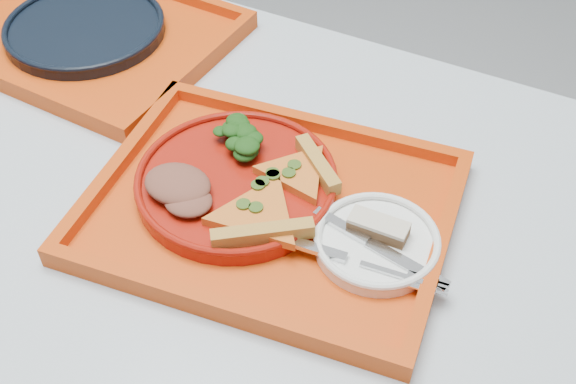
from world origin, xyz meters
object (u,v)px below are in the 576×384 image
object	(u,v)px
tray_main	(270,211)
dessert_bar	(378,227)
tray_far	(87,37)
navy_plate	(85,30)
dinner_plate	(237,184)

from	to	relation	value
tray_main	dessert_bar	xyz separation A→B (m)	(0.14, 0.01, 0.03)
tray_far	navy_plate	bearing A→B (deg)	-177.49
tray_far	dinner_plate	bearing A→B (deg)	-23.41
navy_plate	dessert_bar	distance (m)	0.63
tray_far	navy_plate	world-z (taller)	navy_plate
tray_far	navy_plate	distance (m)	0.01
tray_far	dinner_plate	size ratio (longest dim) A/B	1.73
tray_far	dessert_bar	world-z (taller)	dessert_bar
tray_main	navy_plate	distance (m)	0.50
dinner_plate	tray_main	bearing A→B (deg)	-10.30
tray_far	dinner_plate	world-z (taller)	dinner_plate
dinner_plate	dessert_bar	bearing A→B (deg)	0.60
navy_plate	dessert_bar	world-z (taller)	dessert_bar
tray_far	dessert_bar	bearing A→B (deg)	-15.43
dinner_plate	dessert_bar	distance (m)	0.20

